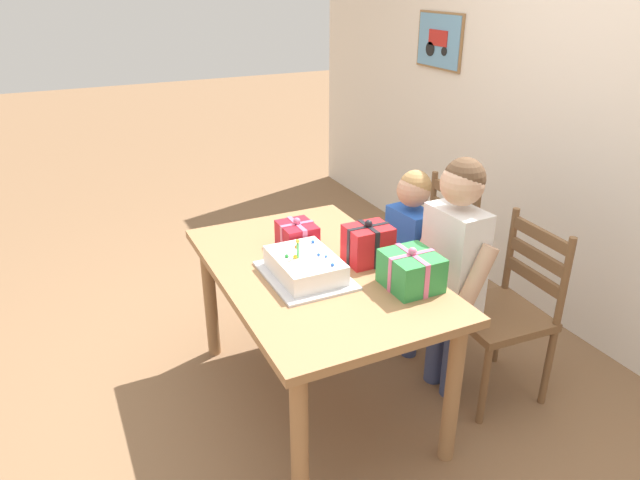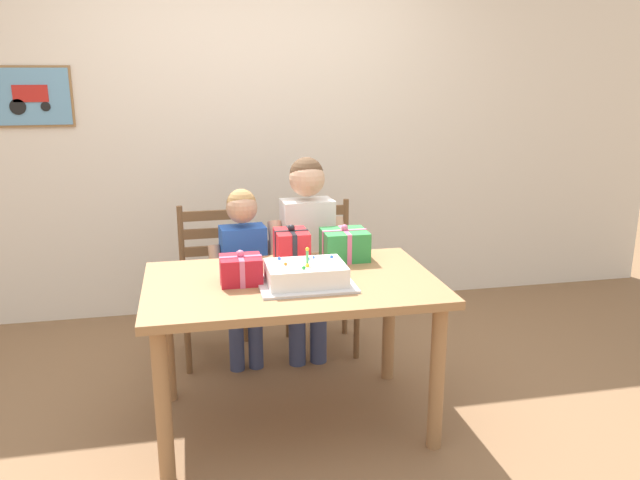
% 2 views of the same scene
% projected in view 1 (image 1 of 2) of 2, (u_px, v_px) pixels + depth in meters
% --- Properties ---
extents(ground_plane, '(20.00, 20.00, 0.00)m').
position_uv_depth(ground_plane, '(316.00, 398.00, 2.99)').
color(ground_plane, '#846042').
extents(back_wall, '(6.40, 0.11, 2.60)m').
position_uv_depth(back_wall, '(601.00, 114.00, 3.12)').
color(back_wall, silver).
rests_on(back_wall, ground).
extents(dining_table, '(1.38, 0.87, 0.75)m').
position_uv_depth(dining_table, '(316.00, 288.00, 2.72)').
color(dining_table, '#9E7047').
rests_on(dining_table, ground).
extents(birthday_cake, '(0.44, 0.34, 0.19)m').
position_uv_depth(birthday_cake, '(305.00, 267.00, 2.58)').
color(birthday_cake, silver).
rests_on(birthday_cake, dining_table).
extents(gift_box_red_large, '(0.17, 0.21, 0.21)m').
position_uv_depth(gift_box_red_large, '(368.00, 244.00, 2.70)').
color(gift_box_red_large, red).
rests_on(gift_box_red_large, dining_table).
extents(gift_box_beside_cake, '(0.20, 0.17, 0.16)m').
position_uv_depth(gift_box_beside_cake, '(297.00, 236.00, 2.85)').
color(gift_box_beside_cake, red).
rests_on(gift_box_beside_cake, dining_table).
extents(gift_box_corner_small, '(0.24, 0.22, 0.19)m').
position_uv_depth(gift_box_corner_small, '(411.00, 271.00, 2.49)').
color(gift_box_corner_small, '#2D8E42').
rests_on(gift_box_corner_small, dining_table).
extents(chair_left, '(0.43, 0.43, 0.92)m').
position_uv_depth(chair_left, '(429.00, 258.00, 3.41)').
color(chair_left, brown).
rests_on(chair_left, ground).
extents(chair_right, '(0.44, 0.44, 0.92)m').
position_uv_depth(chair_right, '(505.00, 311.00, 2.88)').
color(chair_right, brown).
rests_on(chair_right, ground).
extents(child_older, '(0.46, 0.26, 1.25)m').
position_uv_depth(child_older, '(454.00, 257.00, 2.76)').
color(child_older, '#38426B').
rests_on(child_older, ground).
extents(child_younger, '(0.40, 0.24, 1.08)m').
position_uv_depth(child_younger, '(409.00, 247.00, 3.11)').
color(child_younger, '#38426B').
rests_on(child_younger, ground).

